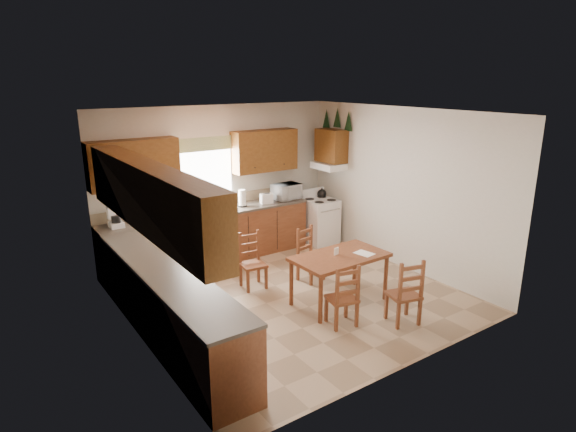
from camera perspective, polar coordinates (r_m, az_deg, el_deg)
floor at (r=7.31m, az=0.37°, el=-9.42°), size 4.50×4.50×0.00m
ceiling at (r=6.61m, az=0.42°, el=12.19°), size 4.50×4.50×0.00m
wall_left at (r=5.90m, az=-17.83°, el=-2.50°), size 4.50×4.50×0.00m
wall_right at (r=8.30m, az=13.25°, el=3.15°), size 4.50×4.50×0.00m
wall_back at (r=8.72m, az=-8.14°, el=4.05°), size 4.50×4.50×0.00m
wall_front at (r=5.25m, az=14.69°, el=-4.56°), size 4.50×4.50×0.00m
lower_cab_back at (r=8.55m, az=-9.23°, el=-2.59°), size 3.75×0.60×0.88m
lower_cab_left at (r=6.19m, az=-13.99°, el=-10.41°), size 0.60×3.60×0.88m
counter_back at (r=8.41m, az=-9.37°, el=0.38°), size 3.75×0.63×0.04m
counter_left at (r=6.00m, az=-14.29°, el=-6.47°), size 0.63×3.60×0.04m
backsplash at (r=8.64m, az=-10.24°, el=1.51°), size 3.75×0.01×0.18m
upper_cab_back_left at (r=7.92m, az=-17.83°, el=5.93°), size 1.41×0.33×0.75m
upper_cab_back_right at (r=8.91m, az=-2.78°, el=7.74°), size 1.25×0.33×0.75m
upper_cab_left at (r=5.67m, az=-16.23°, el=2.22°), size 0.33×3.60×0.75m
upper_cab_stove at (r=9.26m, az=5.14°, el=8.30°), size 0.33×0.62×0.62m
range_hood at (r=9.28m, az=4.84°, el=5.95°), size 0.44×0.62×0.12m
window_frame at (r=8.53m, az=-9.90°, el=5.07°), size 1.13×0.02×1.18m
window_pane at (r=8.53m, az=-9.89°, el=5.06°), size 1.05×0.01×1.10m
window_valance at (r=8.42m, az=-9.98°, el=8.37°), size 1.19×0.01×0.24m
sink_basin at (r=8.43m, az=-8.93°, el=0.72°), size 0.75×0.45×0.04m
pine_decal_a at (r=9.05m, az=7.18°, el=11.12°), size 0.22×0.22×0.36m
pine_decal_b at (r=9.28m, az=5.85°, el=11.53°), size 0.22×0.22×0.36m
pine_decal_c at (r=9.53m, az=4.58°, el=11.44°), size 0.22×0.22×0.36m
stove at (r=9.46m, az=3.82°, el=-0.66°), size 0.58×0.60×0.85m
coffeemaker at (r=7.86m, az=-19.76°, el=-0.12°), size 0.25×0.28×0.33m
paper_towel at (r=8.64m, az=-5.45°, el=2.12°), size 0.15×0.15×0.30m
toaster at (r=8.83m, az=-2.56°, el=2.08°), size 0.24×0.18×0.18m
microwave at (r=9.12m, az=-0.17°, el=2.92°), size 0.52×0.40×0.29m
dining_table at (r=7.02m, az=6.08°, el=-7.41°), size 1.37×0.80×0.72m
chair_near_left at (r=6.58m, az=13.58°, el=-8.59°), size 0.46×0.45×0.91m
chair_near_right at (r=6.39m, az=6.41°, el=-9.22°), size 0.42×0.41×0.86m
chair_far_left at (r=7.44m, az=-4.16°, el=-5.36°), size 0.40×0.39×0.87m
chair_far_right at (r=7.69m, az=2.74°, el=-4.63°), size 0.42×0.41×0.86m
table_paper at (r=6.99m, az=9.02°, el=-4.40°), size 0.24×0.30×0.00m
table_card at (r=6.88m, az=5.75°, el=-4.17°), size 0.08×0.03×0.11m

